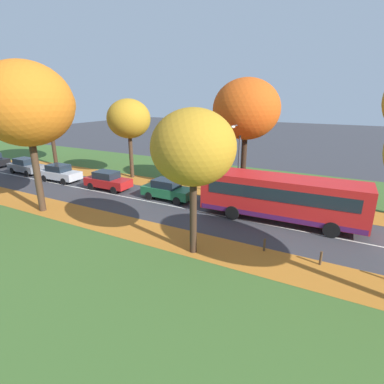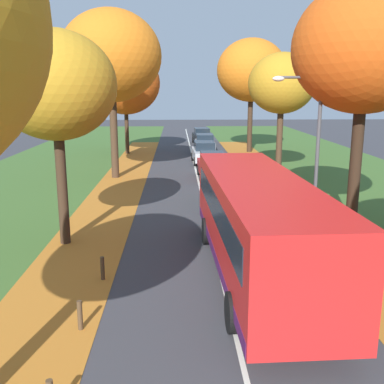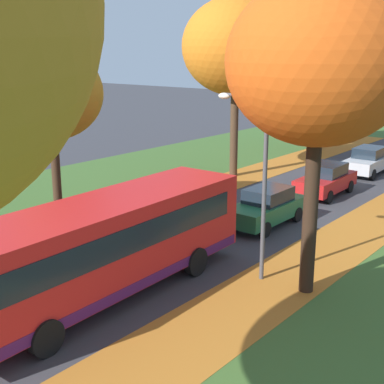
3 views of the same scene
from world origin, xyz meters
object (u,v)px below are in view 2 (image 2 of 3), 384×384
Objects in this scene: streetlamp_right at (310,137)px; car_green_lead at (227,186)px; tree_right_mid at (282,84)px; car_grey_fourth_in_line at (205,143)px; bollard_fifth at (103,268)px; car_black_trailing at (202,136)px; tree_left_near at (55,86)px; tree_left_mid at (111,56)px; tree_right_near at (365,49)px; car_silver_third_in_line at (204,153)px; bus at (257,221)px; tree_right_far at (251,70)px; bollard_fourth at (80,315)px; car_red_following at (213,166)px; tree_left_far at (125,83)px.

streetlamp_right is 1.43× the size of car_green_lead.
tree_right_mid reaches higher than car_grey_fourth_in_line.
car_black_trailing reaches higher than bollard_fifth.
tree_left_near is 1.75× the size of car_black_trailing.
car_green_lead is at bearing -90.26° from car_black_trailing.
tree_left_near is 12.62m from tree_left_mid.
tree_left_near is 1.24× the size of streetlamp_right.
tree_right_near is 2.19× the size of car_silver_third_in_line.
bus is at bearing -123.11° from streetlamp_right.
tree_right_near reaches higher than car_silver_third_in_line.
tree_right_near reaches higher than bollard_fifth.
tree_right_mid is at bearing -77.27° from car_black_trailing.
bollard_fourth is (-8.78, -30.28, -6.70)m from tree_right_far.
car_red_following is at bearing -5.04° from tree_left_mid.
tree_left_near is 11.07m from tree_right_near.
bollard_fourth is 10.68m from streetlamp_right.
tree_left_mid is at bearing 174.96° from car_red_following.
tree_right_far is 9.84m from car_silver_third_in_line.
tree_right_far is (-0.35, 23.07, 0.14)m from tree_right_near.
tree_left_far is at bearing 93.90° from bollard_fourth.
car_green_lead and car_black_trailing have the same top height.
tree_left_far is 0.88× the size of tree_right_far.
tree_left_far is 30.04m from bollard_fourth.
car_red_following is at bearing -60.08° from tree_left_far.
tree_left_far reaches higher than car_green_lead.
car_green_lead is 0.99× the size of car_silver_third_in_line.
tree_right_near is 1.56× the size of streetlamp_right.
tree_left_far is at bearing -176.10° from car_grey_fourth_in_line.
car_silver_third_in_line is (4.30, 21.27, 0.46)m from bollard_fifth.
tree_right_mid is 10.66× the size of bollard_fourth.
tree_right_near reaches higher than tree_left_far.
bollard_fifth is at bearing -177.13° from bus.
car_grey_fourth_in_line is at bearing 89.70° from bus.
streetlamp_right reaches higher than bollard_fourth.
car_black_trailing is at bearing 94.65° from streetlamp_right.
bollard_fifth is at bearing -107.60° from tree_right_far.
tree_right_near is at bearing -88.52° from tree_right_mid.
car_red_following is at bearing 75.91° from bollard_fourth.
bollard_fourth is (1.62, -18.61, -7.04)m from tree_left_mid.
streetlamp_right is (7.26, 7.08, 3.37)m from bollard_fourth.
tree_left_far is 12.15× the size of bollard_fifth.
tree_left_mid reaches higher than tree_right_mid.
streetlamp_right is (9.26, -22.36, -2.25)m from tree_left_far.
bollard_fourth is (2.01, -29.44, -5.62)m from tree_left_far.
tree_left_mid is 2.40× the size of car_red_following.
car_grey_fourth_in_line is at bearing 88.88° from car_red_following.
bollard_fourth is at bearing -99.06° from car_grey_fourth_in_line.
car_red_following is 6.01m from car_silver_third_in_line.
car_green_lead is 12.15m from car_silver_third_in_line.
tree_right_near is at bearing -47.26° from car_green_lead.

